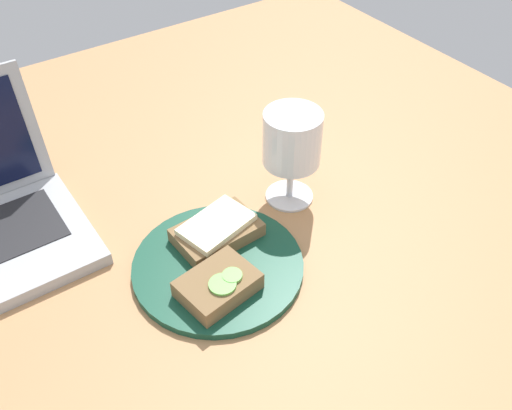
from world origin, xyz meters
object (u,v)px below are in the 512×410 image
(sandwich_with_cheese, at_px, (217,230))
(sandwich_with_cucumber, at_px, (218,285))
(plate, at_px, (218,266))
(wine_glass, at_px, (292,143))

(sandwich_with_cheese, distance_m, sandwich_with_cucumber, 0.10)
(plate, height_order, wine_glass, wine_glass)
(sandwich_with_cheese, height_order, wine_glass, wine_glass)
(sandwich_with_cheese, bearing_deg, plate, -120.72)
(sandwich_with_cheese, bearing_deg, sandwich_with_cucumber, -120.44)
(sandwich_with_cheese, distance_m, wine_glass, 0.17)
(plate, bearing_deg, sandwich_with_cheese, 59.28)
(plate, relative_size, sandwich_with_cheese, 1.94)
(sandwich_with_cucumber, height_order, wine_glass, wine_glass)
(wine_glass, bearing_deg, sandwich_with_cucumber, -151.19)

